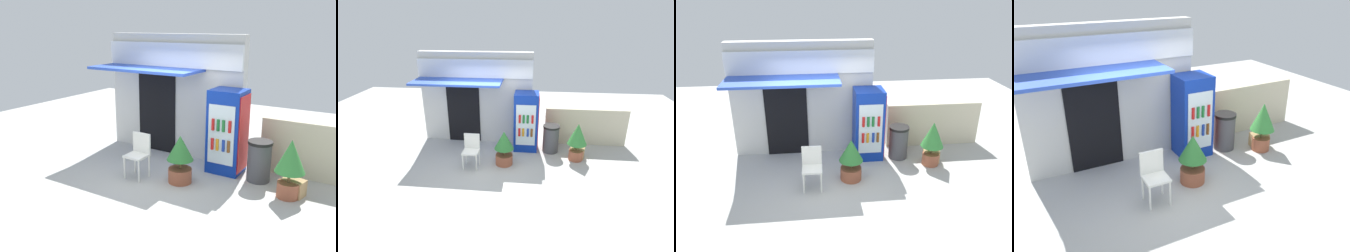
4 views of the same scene
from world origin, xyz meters
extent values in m
plane|color=#B2B2AD|center=(0.00, 0.00, 0.00)|extent=(16.00, 16.00, 0.00)
cube|color=silver|center=(-0.51, 1.70, 1.42)|extent=(3.45, 0.27, 2.84)
cube|color=white|center=(-0.51, 1.53, 2.37)|extent=(3.45, 0.08, 0.54)
cube|color=blue|center=(-0.93, 1.07, 2.07)|extent=(2.56, 1.00, 0.06)
cube|color=black|center=(-0.93, 1.55, 1.01)|extent=(1.03, 0.03, 2.02)
cube|color=#0C2D9E|center=(1.06, 1.21, 0.88)|extent=(0.70, 0.64, 1.77)
cube|color=silver|center=(1.06, 0.87, 0.88)|extent=(0.56, 0.02, 1.24)
cube|color=red|center=(1.42, 1.21, 0.88)|extent=(0.02, 0.58, 1.59)
cylinder|color=red|center=(0.88, 0.86, 0.68)|extent=(0.06, 0.06, 0.24)
cylinder|color=orange|center=(0.99, 0.86, 0.68)|extent=(0.06, 0.06, 0.24)
cylinder|color=#1938A5|center=(1.13, 0.86, 0.68)|extent=(0.06, 0.06, 0.24)
cylinder|color=brown|center=(1.24, 0.86, 0.68)|extent=(0.06, 0.06, 0.24)
cylinder|color=red|center=(0.89, 0.86, 1.09)|extent=(0.06, 0.06, 0.24)
cylinder|color=#196B2D|center=(1.00, 0.86, 1.09)|extent=(0.06, 0.06, 0.24)
cylinder|color=#196B2D|center=(1.11, 0.86, 1.09)|extent=(0.06, 0.06, 0.24)
cylinder|color=red|center=(1.25, 0.86, 1.09)|extent=(0.06, 0.06, 0.24)
cylinder|color=white|center=(-0.53, -0.26, 0.23)|extent=(0.04, 0.04, 0.45)
cylinder|color=white|center=(-0.17, -0.27, 0.23)|extent=(0.04, 0.04, 0.45)
cylinder|color=white|center=(-0.53, 0.09, 0.23)|extent=(0.04, 0.04, 0.45)
cylinder|color=white|center=(-0.16, 0.08, 0.23)|extent=(0.04, 0.04, 0.45)
cube|color=white|center=(-0.35, -0.09, 0.47)|extent=(0.43, 0.41, 0.04)
cube|color=white|center=(-0.35, 0.09, 0.70)|extent=(0.42, 0.05, 0.42)
cylinder|color=#995138|center=(0.51, 0.18, 0.14)|extent=(0.47, 0.47, 0.29)
cylinder|color=brown|center=(0.51, 0.18, 0.38)|extent=(0.05, 0.05, 0.19)
cone|color=#2D7533|center=(0.51, 0.18, 0.72)|extent=(0.53, 0.53, 0.49)
cylinder|color=#995138|center=(2.51, 0.63, 0.15)|extent=(0.39, 0.39, 0.29)
cylinder|color=brown|center=(2.51, 0.63, 0.39)|extent=(0.05, 0.05, 0.20)
cone|color=#388C3D|center=(2.51, 0.63, 0.79)|extent=(0.54, 0.54, 0.60)
cylinder|color=#47474C|center=(1.81, 1.07, 0.39)|extent=(0.46, 0.46, 0.77)
cylinder|color=black|center=(1.81, 1.07, 0.80)|extent=(0.49, 0.49, 0.06)
cube|color=beige|center=(2.91, 1.72, 0.58)|extent=(2.50, 0.21, 1.17)
cube|color=tan|center=(2.57, 0.77, 0.16)|extent=(0.44, 0.37, 0.31)
camera|label=1|loc=(3.78, -5.59, 3.03)|focal=38.52mm
camera|label=2|loc=(1.22, -6.19, 3.79)|focal=28.36mm
camera|label=3|loc=(-0.31, -5.99, 4.03)|focal=34.70mm
camera|label=4|loc=(-2.17, -4.58, 3.57)|focal=36.05mm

